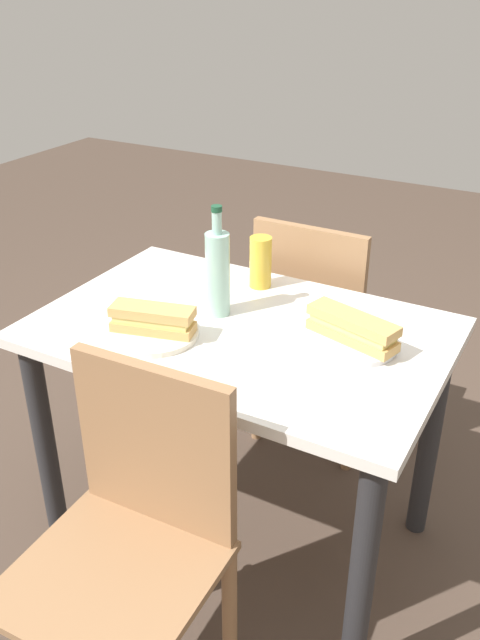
{
  "coord_description": "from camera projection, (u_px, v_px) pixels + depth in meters",
  "views": [
    {
      "loc": [
        0.75,
        -1.36,
        1.58
      ],
      "look_at": [
        0.0,
        0.0,
        0.76
      ],
      "focal_mm": 37.63,
      "sensor_mm": 36.0,
      "label": 1
    }
  ],
  "objects": [
    {
      "name": "beer_glass",
      "position": [
        261.0,
        262.0,
        1.95
      ],
      "size": [
        0.06,
        0.06,
        0.15
      ],
      "primitive_type": "cylinder",
      "color": "gold",
      "rests_on": "dining_table"
    },
    {
      "name": "baguette_sandwich_far",
      "position": [
        352.0,
        328.0,
        1.66
      ],
      "size": [
        0.25,
        0.13,
        0.07
      ],
      "color": "tan",
      "rests_on": "plate_far"
    },
    {
      "name": "ground_plane",
      "position": [
        240.0,
        532.0,
        2.11
      ],
      "size": [
        8.0,
        8.0,
        0.0
      ],
      "primitive_type": "plane",
      "color": "#47382D"
    },
    {
      "name": "knife_near",
      "position": [
        157.0,
        320.0,
        1.76
      ],
      "size": [
        0.18,
        0.05,
        0.01
      ],
      "color": "silver",
      "rests_on": "plate_near"
    },
    {
      "name": "knife_far",
      "position": [
        361.0,
        329.0,
        1.71
      ],
      "size": [
        0.17,
        0.09,
        0.01
      ],
      "color": "silver",
      "rests_on": "plate_far"
    },
    {
      "name": "dining_table",
      "position": [
        240.0,
        368.0,
        1.82
      ],
      "size": [
        1.07,
        0.7,
        0.74
      ],
      "color": "silver",
      "rests_on": "ground"
    },
    {
      "name": "plate_far",
      "position": [
        351.0,
        342.0,
        1.68
      ],
      "size": [
        0.23,
        0.23,
        0.01
      ],
      "primitive_type": "cylinder",
      "color": "white",
      "rests_on": "dining_table"
    },
    {
      "name": "plate_near",
      "position": [
        154.0,
        333.0,
        1.72
      ],
      "size": [
        0.23,
        0.23,
        0.01
      ],
      "primitive_type": "cylinder",
      "color": "silver",
      "rests_on": "dining_table"
    },
    {
      "name": "chair_far",
      "position": [
        317.0,
        320.0,
        2.3
      ],
      "size": [
        0.4,
        0.4,
        0.87
      ],
      "color": "#936B47",
      "rests_on": "ground"
    },
    {
      "name": "baguette_sandwich_near",
      "position": [
        153.0,
        319.0,
        1.7
      ],
      "size": [
        0.22,
        0.12,
        0.07
      ],
      "color": "tan",
      "rests_on": "plate_near"
    },
    {
      "name": "chair_near",
      "position": [
        133.0,
        536.0,
        1.43
      ],
      "size": [
        0.41,
        0.41,
        0.87
      ],
      "color": "#936B47",
      "rests_on": "ground"
    },
    {
      "name": "water_bottle",
      "position": [
        218.0,
        272.0,
        1.78
      ],
      "size": [
        0.07,
        0.07,
        0.31
      ],
      "color": "#99C6B7",
      "rests_on": "dining_table"
    }
  ]
}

